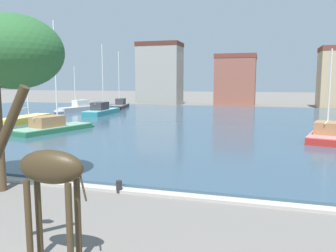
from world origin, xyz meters
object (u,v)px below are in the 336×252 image
giraffe_statue (46,170)px  sailboat_black (119,106)px  sailboat_teal (103,111)px  sailboat_yellow (30,119)px  sailboat_green (57,127)px  mooring_bollard (119,187)px  sailboat_red (327,135)px  sailboat_grey (76,109)px

giraffe_statue → sailboat_black: size_ratio=0.50×
sailboat_teal → sailboat_yellow: sailboat_teal is taller
sailboat_green → sailboat_black: (-5.13, 24.31, 0.07)m
sailboat_yellow → mooring_bollard: sailboat_yellow is taller
mooring_bollard → sailboat_red: bearing=55.7°
sailboat_grey → giraffe_statue: bearing=-59.3°
sailboat_green → sailboat_yellow: sailboat_green is taller
sailboat_black → sailboat_grey: bearing=-120.2°
sailboat_green → mooring_bollard: 17.49m
sailboat_black → mooring_bollard: size_ratio=18.43×
sailboat_green → sailboat_yellow: size_ratio=1.20×
sailboat_teal → sailboat_yellow: 10.41m
giraffe_statue → sailboat_teal: bearing=115.0°
sailboat_teal → sailboat_grey: sailboat_teal is taller
sailboat_green → mooring_bollard: sailboat_green is taller
sailboat_grey → sailboat_yellow: bearing=-80.6°
sailboat_red → mooring_bollard: size_ratio=13.75×
sailboat_red → giraffe_statue: bearing=-115.1°
sailboat_yellow → sailboat_grey: 12.63m
sailboat_black → mooring_bollard: (16.87, -37.28, -0.35)m
sailboat_black → mooring_bollard: bearing=-65.7°
sailboat_teal → sailboat_red: (24.94, -13.15, -0.08)m
mooring_bollard → sailboat_teal: bearing=118.1°
sailboat_grey → mooring_bollard: sailboat_grey is taller
sailboat_teal → sailboat_grey: (-5.85, 2.76, -0.02)m
sailboat_teal → sailboat_black: bearing=101.8°
giraffe_statue → sailboat_green: 22.20m
sailboat_black → sailboat_red: sailboat_black is taller
sailboat_black → sailboat_teal: sailboat_teal is taller
sailboat_red → sailboat_yellow: sailboat_red is taller
sailboat_black → sailboat_grey: (-3.88, -6.65, 0.01)m
sailboat_grey → sailboat_black: bearing=59.8°
sailboat_teal → sailboat_yellow: bearing=-111.3°
sailboat_green → mooring_bollard: bearing=-47.8°
sailboat_black → mooring_bollard: sailboat_black is taller
giraffe_statue → mooring_bollard: bearing=96.4°
sailboat_teal → sailboat_red: size_ratio=1.35×
sailboat_black → sailboat_teal: 9.62m
sailboat_green → sailboat_teal: bearing=102.0°
giraffe_statue → sailboat_green: sailboat_green is taller
sailboat_black → sailboat_red: bearing=-40.0°
sailboat_black → sailboat_yellow: 19.20m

